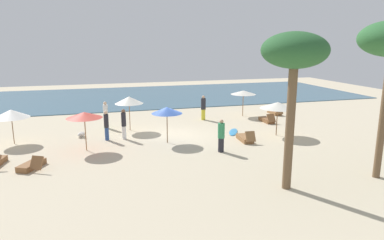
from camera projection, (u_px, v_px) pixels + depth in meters
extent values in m
plane|color=beige|center=(174.00, 137.00, 22.15)|extent=(60.00, 60.00, 0.00)
cube|color=#3D6075|center=(139.00, 96.00, 38.09)|extent=(48.00, 16.00, 0.06)
cylinder|color=brown|center=(277.00, 119.00, 22.29)|extent=(0.06, 0.06, 2.10)
cone|color=silver|center=(278.00, 105.00, 22.09)|extent=(2.23, 2.23, 0.40)
cylinder|color=olive|center=(85.00, 132.00, 19.20)|extent=(0.05, 0.05, 2.11)
cone|color=#D84C3F|center=(84.00, 115.00, 18.99)|extent=(1.93, 1.93, 0.32)
cylinder|color=brown|center=(167.00, 125.00, 20.70)|extent=(0.05, 0.05, 2.10)
cone|color=#3359B2|center=(167.00, 110.00, 20.50)|extent=(1.81, 1.81, 0.38)
cylinder|color=olive|center=(243.00, 104.00, 28.14)|extent=(0.06, 0.06, 2.01)
cone|color=silver|center=(243.00, 92.00, 27.94)|extent=(1.99, 1.99, 0.30)
cylinder|color=brown|center=(13.00, 127.00, 20.47)|extent=(0.05, 0.05, 1.99)
cone|color=white|center=(11.00, 114.00, 20.29)|extent=(2.03, 2.03, 0.48)
cylinder|color=brown|center=(130.00, 114.00, 23.56)|extent=(0.05, 0.05, 2.25)
cone|color=silver|center=(129.00, 100.00, 23.35)|extent=(1.88, 1.88, 0.47)
cube|color=olive|center=(245.00, 138.00, 21.27)|extent=(0.69, 1.53, 0.28)
cube|color=olive|center=(250.00, 137.00, 20.56)|extent=(0.59, 0.41, 0.60)
cube|color=brown|center=(266.00, 120.00, 26.23)|extent=(0.61, 1.50, 0.28)
cube|color=brown|center=(271.00, 118.00, 25.50)|extent=(0.57, 0.44, 0.57)
cube|color=brown|center=(32.00, 165.00, 16.69)|extent=(1.24, 1.61, 0.28)
cube|color=brown|center=(37.00, 163.00, 16.14)|extent=(0.68, 0.60, 0.60)
cube|color=olive|center=(274.00, 112.00, 29.03)|extent=(0.66, 1.52, 0.28)
cube|color=olive|center=(279.00, 110.00, 28.32)|extent=(0.58, 0.37, 0.61)
cylinder|color=#26262D|center=(221.00, 145.00, 19.10)|extent=(0.32, 0.32, 0.78)
cylinder|color=#338C59|center=(221.00, 131.00, 18.92)|extent=(0.38, 0.38, 0.82)
sphere|color=tan|center=(221.00, 121.00, 18.81)|extent=(0.22, 0.22, 0.22)
cylinder|color=yellow|center=(203.00, 115.00, 26.89)|extent=(0.43, 0.43, 0.81)
cylinder|color=#26262D|center=(203.00, 104.00, 26.71)|extent=(0.51, 0.51, 0.84)
sphere|color=tan|center=(203.00, 97.00, 26.59)|extent=(0.23, 0.23, 0.23)
cylinder|color=#2D4C8C|center=(107.00, 134.00, 21.34)|extent=(0.33, 0.33, 0.79)
cylinder|color=#26262D|center=(106.00, 121.00, 21.16)|extent=(0.39, 0.39, 0.82)
sphere|color=beige|center=(106.00, 113.00, 21.05)|extent=(0.22, 0.22, 0.22)
cylinder|color=white|center=(124.00, 133.00, 21.61)|extent=(0.27, 0.27, 0.81)
cylinder|color=#26262D|center=(124.00, 119.00, 21.42)|extent=(0.32, 0.32, 0.85)
sphere|color=brown|center=(123.00, 111.00, 21.31)|extent=(0.23, 0.23, 0.23)
cylinder|color=#338C59|center=(106.00, 122.00, 24.33)|extent=(0.35, 0.35, 0.80)
cylinder|color=white|center=(105.00, 111.00, 24.15)|extent=(0.41, 0.41, 0.84)
sphere|color=beige|center=(105.00, 103.00, 24.03)|extent=(0.23, 0.23, 0.23)
cylinder|color=brown|center=(290.00, 128.00, 13.90)|extent=(0.35, 0.35, 5.12)
ellipsoid|color=#285B2D|center=(295.00, 50.00, 13.24)|extent=(2.54, 2.54, 1.40)
cylinder|color=brown|center=(383.00, 116.00, 15.02)|extent=(0.30, 0.30, 5.52)
cube|color=silver|center=(81.00, 137.00, 22.11)|extent=(0.36, 0.44, 0.04)
ellipsoid|color=silver|center=(81.00, 134.00, 22.08)|extent=(0.56, 0.72, 0.29)
sphere|color=silver|center=(83.00, 134.00, 21.86)|extent=(0.21, 0.21, 0.21)
ellipsoid|color=#338CCC|center=(233.00, 132.00, 23.23)|extent=(1.33, 1.92, 0.07)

